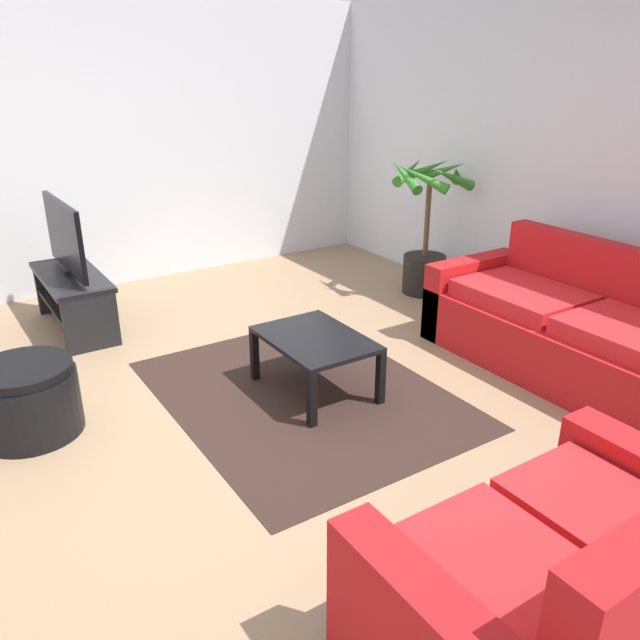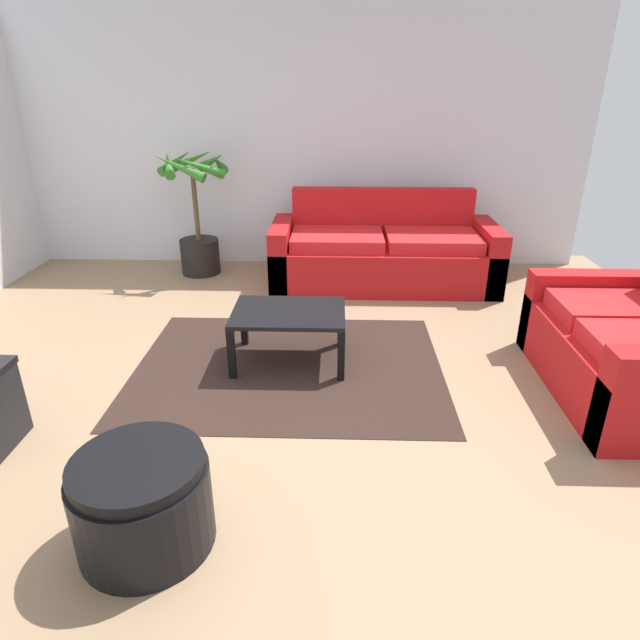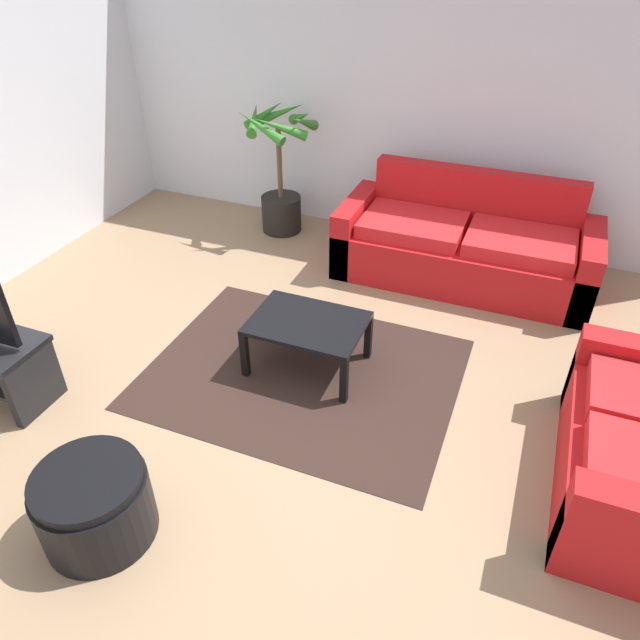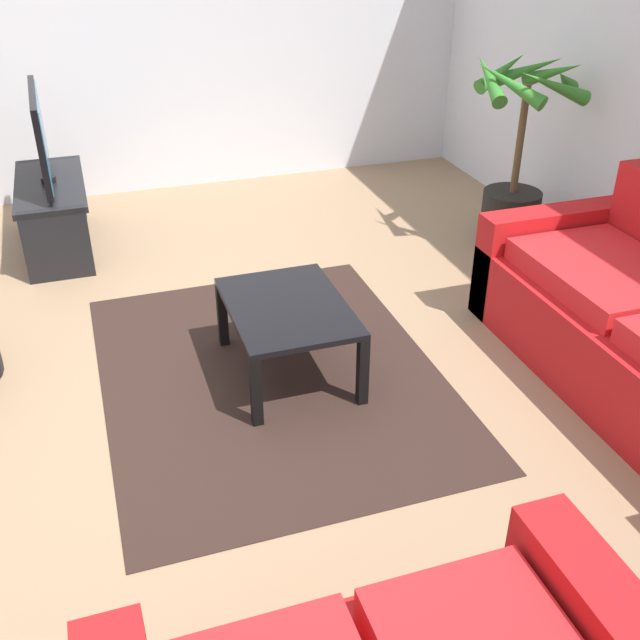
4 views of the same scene
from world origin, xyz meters
name	(u,v)px [view 3 (image 3 of 4)]	position (x,y,z in m)	size (l,w,h in m)	color
ground_plane	(271,416)	(0.00, 0.00, 0.00)	(6.60, 6.60, 0.00)	#937556
wall_back	(404,97)	(0.00, 3.00, 1.35)	(6.00, 0.06, 2.70)	silver
couch_main	(464,247)	(0.83, 2.28, 0.30)	(2.21, 0.90, 0.90)	red
coffee_table	(307,328)	(0.03, 0.58, 0.34)	(0.80, 0.58, 0.40)	black
area_rug	(303,373)	(0.03, 0.48, 0.00)	(2.20, 1.70, 0.01)	black
potted_palm	(280,182)	(-1.09, 2.55, 0.53)	(0.72, 0.75, 1.29)	black
ottoman	(95,505)	(-0.47, -1.14, 0.22)	(0.60, 0.60, 0.45)	black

